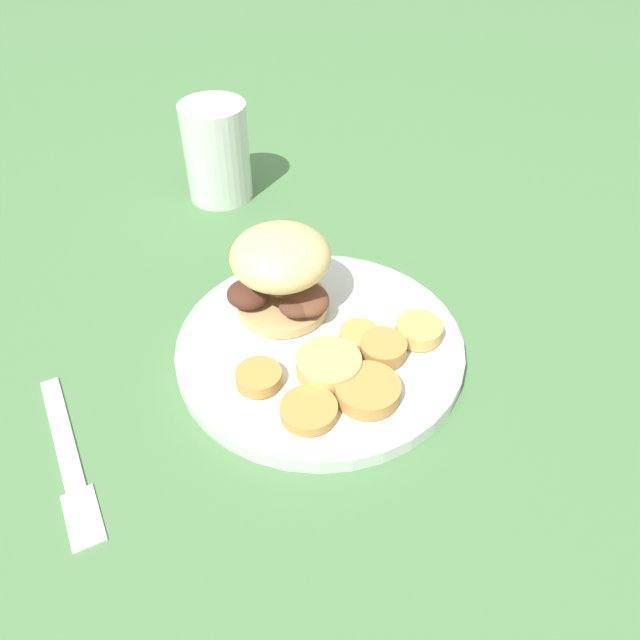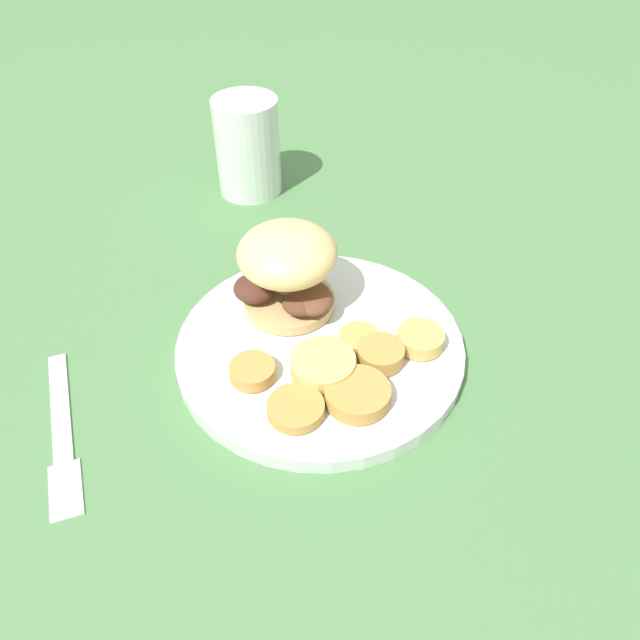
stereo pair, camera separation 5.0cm
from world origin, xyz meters
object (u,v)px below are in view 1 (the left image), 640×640
(sandwich, at_px, (282,271))
(drinking_glass, at_px, (217,152))
(fork, at_px, (68,457))
(dinner_plate, at_px, (320,346))

(sandwich, bearing_deg, drinking_glass, -170.26)
(sandwich, distance_m, drinking_glass, 0.25)
(drinking_glass, bearing_deg, fork, -21.90)
(sandwich, height_order, fork, sandwich)
(sandwich, height_order, drinking_glass, drinking_glass)
(dinner_plate, bearing_deg, fork, -70.67)
(dinner_plate, height_order, drinking_glass, drinking_glass)
(dinner_plate, relative_size, fork, 1.51)
(dinner_plate, bearing_deg, sandwich, -152.87)
(sandwich, bearing_deg, fork, -56.54)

